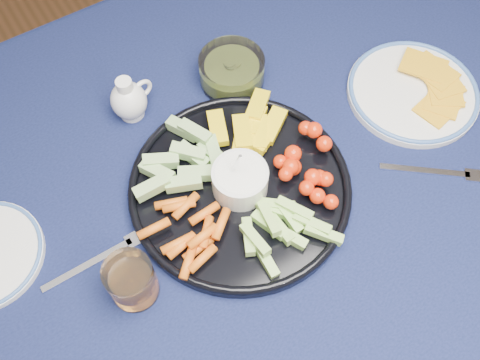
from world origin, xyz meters
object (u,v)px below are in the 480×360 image
creamer_pitcher (129,100)px  pickle_bowl (232,71)px  cheese_plate (413,90)px  dining_table (275,185)px  crudite_platter (238,186)px  juice_tumbler (132,282)px

creamer_pitcher → pickle_bowl: bearing=-9.1°
pickle_bowl → cheese_plate: bearing=-37.9°
dining_table → creamer_pitcher: bearing=126.3°
crudite_platter → pickle_bowl: crudite_platter is taller
dining_table → creamer_pitcher: creamer_pitcher is taller
creamer_pitcher → pickle_bowl: (0.20, -0.03, -0.01)m
creamer_pitcher → cheese_plate: (0.47, -0.24, -0.03)m
crudite_platter → creamer_pitcher: bearing=107.8°
dining_table → pickle_bowl: (0.03, 0.20, 0.11)m
dining_table → pickle_bowl: pickle_bowl is taller
pickle_bowl → juice_tumbler: juice_tumbler is taller
creamer_pitcher → juice_tumbler: (-0.15, -0.31, -0.00)m
crudite_platter → creamer_pitcher: (-0.08, 0.25, 0.02)m
dining_table → creamer_pitcher: (-0.17, 0.23, 0.13)m
dining_table → pickle_bowl: 0.23m
dining_table → crudite_platter: (-0.09, -0.01, 0.11)m
dining_table → crudite_platter: crudite_platter is taller
crudite_platter → pickle_bowl: size_ratio=3.03×
juice_tumbler → dining_table: bearing=13.6°
dining_table → crudite_platter: bearing=-171.3°
pickle_bowl → crudite_platter: bearing=-119.0°
crudite_platter → creamer_pitcher: crudite_platter is taller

